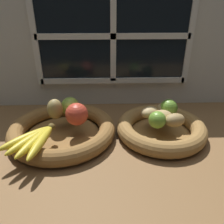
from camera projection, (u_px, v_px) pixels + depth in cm
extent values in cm
cube|color=brown|center=(116.00, 140.00, 81.50)|extent=(140.00, 90.00, 3.00)
cube|color=silver|center=(113.00, 44.00, 95.03)|extent=(140.00, 3.00, 55.00)
cube|color=black|center=(113.00, 36.00, 91.75)|extent=(64.00, 0.80, 38.00)
cube|color=white|center=(113.00, 36.00, 91.21)|extent=(2.40, 1.20, 38.00)
cube|color=white|center=(113.00, 36.00, 91.21)|extent=(64.00, 1.20, 2.40)
cube|color=white|center=(34.00, 37.00, 90.26)|extent=(2.40, 1.20, 40.40)
cube|color=white|center=(190.00, 36.00, 92.17)|extent=(2.40, 1.20, 40.40)
cube|color=white|center=(113.00, 80.00, 99.85)|extent=(64.00, 1.20, 2.40)
cylinder|color=brown|center=(63.00, 135.00, 80.90)|extent=(26.35, 26.35, 1.00)
torus|color=brown|center=(62.00, 130.00, 79.84)|extent=(37.80, 37.80, 5.66)
cylinder|color=olive|center=(160.00, 133.00, 81.96)|extent=(21.78, 21.78, 1.00)
torus|color=olive|center=(161.00, 128.00, 80.90)|extent=(32.22, 32.22, 5.66)
sphere|color=#8CAD3D|center=(70.00, 106.00, 82.55)|extent=(6.91, 6.91, 6.91)
sphere|color=#CC422D|center=(77.00, 114.00, 75.85)|extent=(7.78, 7.78, 7.78)
ellipsoid|color=olive|center=(55.00, 109.00, 79.90)|extent=(7.38, 7.66, 7.50)
ellipsoid|color=gold|center=(27.00, 138.00, 67.84)|extent=(14.30, 14.37, 2.65)
ellipsoid|color=gold|center=(30.00, 140.00, 66.86)|extent=(11.79, 16.24, 2.65)
ellipsoid|color=gold|center=(35.00, 141.00, 66.17)|extent=(8.78, 17.40, 2.65)
ellipsoid|color=gold|center=(41.00, 142.00, 65.80)|extent=(5.39, 17.82, 2.65)
sphere|color=brown|center=(51.00, 127.00, 73.59)|extent=(2.38, 2.38, 2.38)
ellipsoid|color=tan|center=(162.00, 116.00, 78.67)|extent=(7.45, 6.01, 4.16)
ellipsoid|color=tan|center=(165.00, 109.00, 82.82)|extent=(8.00, 7.78, 4.75)
ellipsoid|color=tan|center=(150.00, 112.00, 81.24)|extent=(8.73, 8.20, 4.16)
ellipsoid|color=#A38451|center=(175.00, 120.00, 75.59)|extent=(8.05, 6.43, 4.63)
sphere|color=#6B9E33|center=(157.00, 120.00, 74.47)|extent=(5.87, 5.87, 5.87)
sphere|color=olive|center=(169.00, 108.00, 81.97)|extent=(6.43, 6.43, 6.43)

